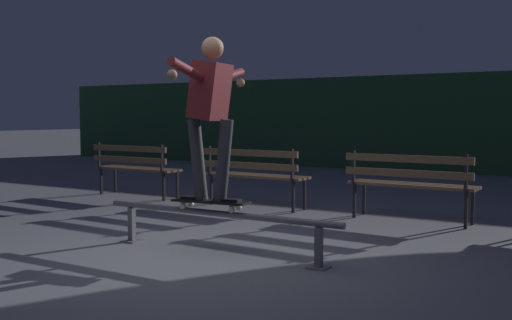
{
  "coord_description": "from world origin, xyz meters",
  "views": [
    {
      "loc": [
        3.2,
        -4.37,
        1.31
      ],
      "look_at": [
        -0.03,
        1.07,
        0.85
      ],
      "focal_mm": 41.62,
      "sensor_mm": 36.0,
      "label": 1
    }
  ],
  "objects_px": {
    "grind_rail": "(216,220)",
    "park_bench_right_center": "(410,179)",
    "skateboard": "(211,202)",
    "park_bench_leftmost": "(134,164)",
    "skateboarder": "(210,104)",
    "park_bench_left_center": "(253,171)"
  },
  "relations": [
    {
      "from": "park_bench_left_center",
      "to": "park_bench_right_center",
      "type": "height_order",
      "value": "same"
    },
    {
      "from": "grind_rail",
      "to": "skateboarder",
      "type": "relative_size",
      "value": 1.69
    },
    {
      "from": "skateboard",
      "to": "park_bench_right_center",
      "type": "relative_size",
      "value": 0.49
    },
    {
      "from": "skateboarder",
      "to": "park_bench_left_center",
      "type": "distance_m",
      "value": 2.99
    },
    {
      "from": "grind_rail",
      "to": "skateboarder",
      "type": "distance_m",
      "value": 1.11
    },
    {
      "from": "grind_rail",
      "to": "park_bench_right_center",
      "type": "height_order",
      "value": "park_bench_right_center"
    },
    {
      "from": "skateboard",
      "to": "park_bench_right_center",
      "type": "bearing_deg",
      "value": 66.11
    },
    {
      "from": "grind_rail",
      "to": "park_bench_leftmost",
      "type": "bearing_deg",
      "value": 142.52
    },
    {
      "from": "skateboard",
      "to": "skateboarder",
      "type": "bearing_deg",
      "value": 6.2
    },
    {
      "from": "grind_rail",
      "to": "park_bench_right_center",
      "type": "xyz_separation_m",
      "value": [
        1.1,
        2.63,
        0.21
      ]
    },
    {
      "from": "skateboard",
      "to": "park_bench_leftmost",
      "type": "xyz_separation_m",
      "value": [
        -3.37,
        2.63,
        0.04
      ]
    },
    {
      "from": "park_bench_leftmost",
      "to": "park_bench_right_center",
      "type": "xyz_separation_m",
      "value": [
        4.53,
        0.0,
        0.0
      ]
    },
    {
      "from": "grind_rail",
      "to": "park_bench_left_center",
      "type": "height_order",
      "value": "park_bench_left_center"
    },
    {
      "from": "grind_rail",
      "to": "park_bench_right_center",
      "type": "distance_m",
      "value": 2.86
    },
    {
      "from": "park_bench_leftmost",
      "to": "park_bench_right_center",
      "type": "height_order",
      "value": "same"
    },
    {
      "from": "park_bench_leftmost",
      "to": "park_bench_left_center",
      "type": "distance_m",
      "value": 2.27
    },
    {
      "from": "park_bench_left_center",
      "to": "skateboarder",
      "type": "bearing_deg",
      "value": -67.23
    },
    {
      "from": "skateboard",
      "to": "park_bench_leftmost",
      "type": "bearing_deg",
      "value": 142.0
    },
    {
      "from": "park_bench_leftmost",
      "to": "skateboard",
      "type": "bearing_deg",
      "value": -38.0
    },
    {
      "from": "grind_rail",
      "to": "park_bench_left_center",
      "type": "bearing_deg",
      "value": 113.88
    },
    {
      "from": "skateboarder",
      "to": "park_bench_left_center",
      "type": "bearing_deg",
      "value": 112.77
    },
    {
      "from": "grind_rail",
      "to": "park_bench_right_center",
      "type": "bearing_deg",
      "value": 67.28
    }
  ]
}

